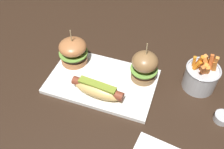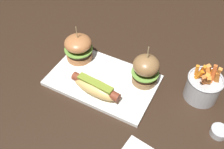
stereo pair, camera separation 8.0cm
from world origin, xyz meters
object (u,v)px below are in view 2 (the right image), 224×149
fries_bucket (203,86)px  platter_main (103,80)px  hot_dog (96,87)px  sauce_ramekin (219,132)px  slider_right (146,70)px  slider_left (79,48)px

fries_bucket → platter_main: bearing=-163.0°
hot_dog → sauce_ramekin: hot_dog is taller
hot_dog → fries_bucket: 0.34m
hot_dog → fries_bucket: bearing=27.4°
slider_right → fries_bucket: bearing=11.4°
platter_main → hot_dog: (0.01, -0.06, 0.03)m
hot_dog → slider_right: (0.12, 0.12, 0.03)m
sauce_ramekin → hot_dog: bearing=-173.7°
slider_right → sauce_ramekin: bearing=-16.1°
platter_main → slider_right: slider_right is taller
fries_bucket → sauce_ramekin: (0.08, -0.11, -0.03)m
slider_right → platter_main: bearing=-155.5°
hot_dog → fries_bucket: fries_bucket is taller
platter_main → sauce_ramekin: size_ratio=7.30×
fries_bucket → slider_left: bearing=-174.6°
hot_dog → sauce_ramekin: bearing=6.3°
slider_left → sauce_ramekin: size_ratio=2.81×
slider_left → slider_right: size_ratio=0.91×
fries_bucket → sauce_ramekin: 0.14m
slider_right → fries_bucket: (0.18, 0.04, -0.02)m
slider_right → sauce_ramekin: slider_right is taller
sauce_ramekin → platter_main: bearing=177.3°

